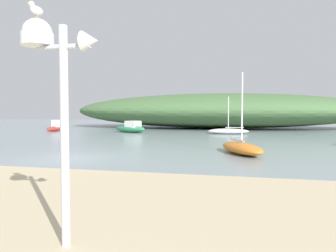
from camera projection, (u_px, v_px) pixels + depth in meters
The scene contains 8 objects.
ground_plane at pixel (73, 158), 14.45m from camera, with size 120.00×120.00×0.00m, color gray.
distant_hill at pixel (217, 111), 40.45m from camera, with size 37.23×14.90×4.30m, color #476B3D.
mast_structure at pixel (50, 63), 4.48m from camera, with size 1.14×0.45×3.19m.
seagull_on_radar at pixel (36, 9), 4.47m from camera, with size 0.14×0.29×0.21m.
motorboat_inner_mooring at pixel (55, 127), 33.73m from camera, with size 0.90×2.57×1.18m.
sailboat_off_point at pixel (242, 148), 15.86m from camera, with size 2.75×3.95×3.99m.
motorboat_far_left at pixel (131, 128), 31.70m from camera, with size 3.93×2.69×1.15m.
sailboat_centre_water at pixel (228, 131), 29.61m from camera, with size 3.82×1.73×3.43m.
Camera 1 is at (7.45, -13.00, 2.10)m, focal length 34.50 mm.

